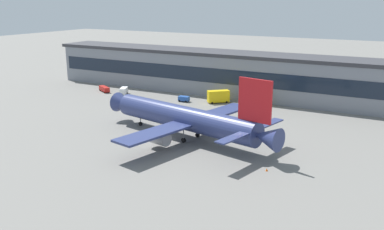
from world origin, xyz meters
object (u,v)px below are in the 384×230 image
(airliner, at_px, (187,119))
(traffic_cone_0, at_px, (267,170))
(belt_loader, at_px, (104,89))
(crew_van, at_px, (124,91))
(fuel_truck, at_px, (258,100))
(baggage_tug, at_px, (184,99))
(catering_truck, at_px, (218,96))

(airliner, relative_size, traffic_cone_0, 87.10)
(belt_loader, relative_size, traffic_cone_0, 10.94)
(crew_van, distance_m, belt_loader, 9.52)
(fuel_truck, relative_size, baggage_tug, 2.33)
(catering_truck, height_order, baggage_tug, catering_truck)
(crew_van, distance_m, baggage_tug, 24.77)
(belt_loader, height_order, catering_truck, catering_truck)
(baggage_tug, relative_size, traffic_cone_0, 6.20)
(airliner, height_order, crew_van, airliner)
(fuel_truck, height_order, traffic_cone_0, fuel_truck)
(fuel_truck, bearing_deg, crew_van, -171.73)
(crew_van, height_order, fuel_truck, fuel_truck)
(fuel_truck, xyz_separation_m, belt_loader, (-58.39, -6.69, -0.73))
(fuel_truck, bearing_deg, baggage_tug, -165.69)
(airliner, bearing_deg, belt_loader, 148.48)
(fuel_truck, distance_m, baggage_tug, 24.92)
(fuel_truck, bearing_deg, airliner, -95.28)
(crew_van, bearing_deg, belt_loader, 177.50)
(crew_van, xyz_separation_m, baggage_tug, (24.75, 0.95, -0.37))
(fuel_truck, bearing_deg, belt_loader, -173.46)
(crew_van, bearing_deg, fuel_truck, 8.27)
(airliner, bearing_deg, traffic_cone_0, -22.73)
(crew_van, height_order, catering_truck, catering_truck)
(fuel_truck, relative_size, belt_loader, 1.32)
(airliner, xyz_separation_m, crew_van, (-45.16, 33.11, -3.75))
(baggage_tug, bearing_deg, traffic_cone_0, -44.68)
(crew_van, xyz_separation_m, catering_truck, (35.46, 5.06, 0.83))
(crew_van, relative_size, traffic_cone_0, 9.41)
(baggage_tug, height_order, traffic_cone_0, baggage_tug)
(belt_loader, bearing_deg, fuel_truck, 6.54)
(baggage_tug, bearing_deg, catering_truck, 20.99)
(fuel_truck, xyz_separation_m, traffic_cone_0, (20.61, -50.41, -1.58))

